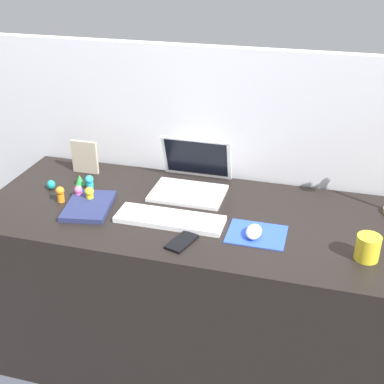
# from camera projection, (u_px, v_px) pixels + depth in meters

# --- Properties ---
(ground_plane) EXTENTS (6.00, 6.00, 0.00)m
(ground_plane) POSITION_uv_depth(u_px,v_px,m) (200.00, 355.00, 2.31)
(ground_plane) COLOR #474C56
(back_wall) EXTENTS (2.94, 0.05, 1.30)m
(back_wall) POSITION_uv_depth(u_px,v_px,m) (222.00, 191.00, 2.34)
(back_wall) COLOR silver
(back_wall) RESTS_ON ground_plane
(desk) EXTENTS (1.74, 0.69, 0.74)m
(desk) POSITION_uv_depth(u_px,v_px,m) (201.00, 290.00, 2.14)
(desk) COLOR black
(desk) RESTS_ON ground_plane
(laptop) EXTENTS (0.30, 0.28, 0.21)m
(laptop) POSITION_uv_depth(u_px,v_px,m) (192.00, 177.00, 2.14)
(laptop) COLOR white
(laptop) RESTS_ON desk
(keyboard) EXTENTS (0.41, 0.13, 0.02)m
(keyboard) POSITION_uv_depth(u_px,v_px,m) (170.00, 219.00, 1.91)
(keyboard) COLOR white
(keyboard) RESTS_ON desk
(mousepad) EXTENTS (0.21, 0.17, 0.00)m
(mousepad) POSITION_uv_depth(u_px,v_px,m) (257.00, 234.00, 1.83)
(mousepad) COLOR blue
(mousepad) RESTS_ON desk
(mouse) EXTENTS (0.06, 0.10, 0.03)m
(mouse) POSITION_uv_depth(u_px,v_px,m) (254.00, 232.00, 1.81)
(mouse) COLOR white
(mouse) RESTS_ON mousepad
(cell_phone) EXTENTS (0.10, 0.14, 0.01)m
(cell_phone) POSITION_uv_depth(u_px,v_px,m) (182.00, 242.00, 1.78)
(cell_phone) COLOR black
(cell_phone) RESTS_ON desk
(notebook_pad) EXTENTS (0.21, 0.27, 0.02)m
(notebook_pad) POSITION_uv_depth(u_px,v_px,m) (89.00, 206.00, 2.00)
(notebook_pad) COLOR navy
(notebook_pad) RESTS_ON desk
(picture_frame) EXTENTS (0.12, 0.02, 0.15)m
(picture_frame) POSITION_uv_depth(u_px,v_px,m) (85.00, 157.00, 2.27)
(picture_frame) COLOR #B2A58C
(picture_frame) RESTS_ON desk
(coffee_mug) EXTENTS (0.08, 0.08, 0.09)m
(coffee_mug) POSITION_uv_depth(u_px,v_px,m) (368.00, 248.00, 1.68)
(coffee_mug) COLOR yellow
(coffee_mug) RESTS_ON desk
(toy_figurine_yellow) EXTENTS (0.04, 0.04, 0.07)m
(toy_figurine_yellow) POSITION_uv_depth(u_px,v_px,m) (90.00, 194.00, 2.03)
(toy_figurine_yellow) COLOR yellow
(toy_figurine_yellow) RESTS_ON desk
(toy_figurine_orange) EXTENTS (0.04, 0.04, 0.07)m
(toy_figurine_orange) POSITION_uv_depth(u_px,v_px,m) (60.00, 194.00, 2.04)
(toy_figurine_orange) COLOR orange
(toy_figurine_orange) RESTS_ON desk
(toy_figurine_teal) EXTENTS (0.04, 0.04, 0.04)m
(toy_figurine_teal) POSITION_uv_depth(u_px,v_px,m) (51.00, 185.00, 2.15)
(toy_figurine_teal) COLOR teal
(toy_figurine_teal) RESTS_ON desk
(toy_figurine_green) EXTENTS (0.04, 0.04, 0.05)m
(toy_figurine_green) POSITION_uv_depth(u_px,v_px,m) (80.00, 180.00, 2.18)
(toy_figurine_green) COLOR green
(toy_figurine_green) RESTS_ON desk
(toy_figurine_cyan) EXTENTS (0.04, 0.04, 0.06)m
(toy_figurine_cyan) POSITION_uv_depth(u_px,v_px,m) (89.00, 181.00, 2.15)
(toy_figurine_cyan) COLOR #28B7CC
(toy_figurine_cyan) RESTS_ON desk
(toy_figurine_pink) EXTENTS (0.03, 0.03, 0.06)m
(toy_figurine_pink) POSITION_uv_depth(u_px,v_px,m) (78.00, 192.00, 2.07)
(toy_figurine_pink) COLOR pink
(toy_figurine_pink) RESTS_ON desk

